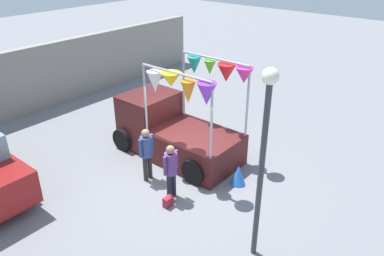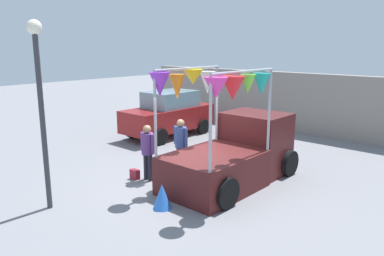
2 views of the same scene
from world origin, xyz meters
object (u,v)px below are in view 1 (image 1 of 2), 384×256
Objects in this scene: handbag at (168,202)px; street_lamp at (264,144)px; vendor_truck at (172,127)px; person_vendor at (146,150)px; person_customer at (171,167)px; folded_kite_bundle_azure at (238,175)px.

handbag is 0.07× the size of street_lamp.
vendor_truck reaches higher than handbag.
person_customer is at bearing -100.42° from person_vendor.
vendor_truck is 1.70m from person_vendor.
person_customer is 2.08m from folded_kite_bundle_azure.
vendor_truck is 2.53× the size of person_vendor.
vendor_truck is 6.83× the size of folded_kite_bundle_azure.
vendor_truck is 2.45m from person_customer.
person_customer is 2.66× the size of folded_kite_bundle_azure.
person_vendor is at bearing 67.19° from handbag.
handbag is (-2.19, -1.83, -0.80)m from vendor_truck.
person_customer is 3.34m from street_lamp.
folded_kite_bundle_azure is at bearing -32.11° from person_customer.
vendor_truck is at bearing 41.55° from person_customer.
folded_kite_bundle_azure is at bearing -93.57° from vendor_truck.
street_lamp reaches higher than handbag.
person_vendor reaches higher than folded_kite_bundle_azure.
person_vendor is 2.70× the size of folded_kite_bundle_azure.
person_vendor is 0.38× the size of street_lamp.
vendor_truck reaches higher than person_customer.
street_lamp is 7.14× the size of folded_kite_bundle_azure.
street_lamp reaches higher than folded_kite_bundle_azure.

